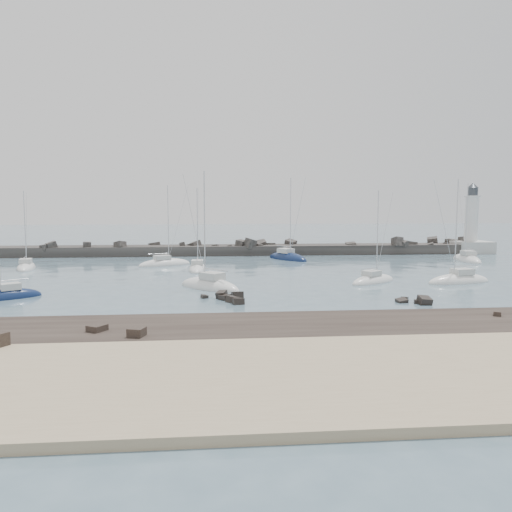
% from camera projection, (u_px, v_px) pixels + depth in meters
% --- Properties ---
extents(ground, '(400.00, 400.00, 0.00)m').
position_uv_depth(ground, '(253.00, 286.00, 58.33)').
color(ground, '#4A6474').
rests_on(ground, ground).
extents(sand_strip, '(140.00, 14.00, 1.00)m').
position_uv_depth(sand_strip, '(302.00, 381.00, 26.61)').
color(sand_strip, tan).
rests_on(sand_strip, ground).
extents(rock_shelf, '(140.00, 12.00, 1.92)m').
position_uv_depth(rock_shelf, '(275.00, 333.00, 36.53)').
color(rock_shelf, black).
rests_on(rock_shelf, ground).
extents(rock_cluster_near, '(4.41, 4.44, 1.31)m').
position_uv_depth(rock_cluster_near, '(230.00, 299.00, 49.32)').
color(rock_cluster_near, black).
rests_on(rock_cluster_near, ground).
extents(rock_cluster_far, '(2.95, 3.34, 1.47)m').
position_uv_depth(rock_cluster_far, '(416.00, 302.00, 47.96)').
color(rock_cluster_far, black).
rests_on(rock_cluster_far, ground).
extents(breakwater, '(115.00, 7.58, 4.95)m').
position_uv_depth(breakwater, '(199.00, 253.00, 95.32)').
color(breakwater, '#2B2927').
rests_on(breakwater, ground).
extents(lighthouse, '(7.00, 7.00, 14.60)m').
position_uv_depth(lighthouse, '(471.00, 237.00, 99.84)').
color(lighthouse, '#AAAAA5').
rests_on(lighthouse, ground).
extents(sailboat_1, '(4.05, 8.20, 12.47)m').
position_uv_depth(sailboat_1, '(26.00, 268.00, 74.11)').
color(sailboat_1, white).
rests_on(sailboat_1, ground).
extents(sailboat_2, '(6.73, 5.49, 10.85)m').
position_uv_depth(sailboat_2, '(7.00, 297.00, 50.31)').
color(sailboat_2, '#101F43').
rests_on(sailboat_2, ground).
extents(sailboat_3, '(2.78, 8.25, 12.89)m').
position_uv_depth(sailboat_3, '(198.00, 269.00, 72.67)').
color(sailboat_3, white).
rests_on(sailboat_3, ground).
extents(sailboat_4, '(8.85, 6.24, 13.51)m').
position_uv_depth(sailboat_4, '(165.00, 264.00, 78.64)').
color(sailboat_4, white).
rests_on(sailboat_4, ground).
extents(sailboat_5, '(8.24, 8.42, 14.37)m').
position_uv_depth(sailboat_5, '(210.00, 287.00, 56.53)').
color(sailboat_5, white).
rests_on(sailboat_5, ground).
extents(sailboat_6, '(7.59, 6.38, 12.12)m').
position_uv_depth(sailboat_6, '(373.00, 281.00, 60.91)').
color(sailboat_6, white).
rests_on(sailboat_6, ground).
extents(sailboat_7, '(7.41, 9.81, 15.27)m').
position_uv_depth(sailboat_7, '(287.00, 258.00, 87.26)').
color(sailboat_7, '#101F43').
rests_on(sailboat_7, ground).
extents(sailboat_8, '(8.89, 4.38, 13.57)m').
position_uv_depth(sailboat_8, '(459.00, 282.00, 60.70)').
color(sailboat_8, white).
rests_on(sailboat_8, ground).
extents(sailboat_9, '(3.33, 9.13, 14.29)m').
position_uv_depth(sailboat_9, '(467.00, 260.00, 84.58)').
color(sailboat_9, white).
rests_on(sailboat_9, ground).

